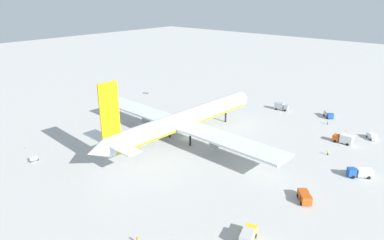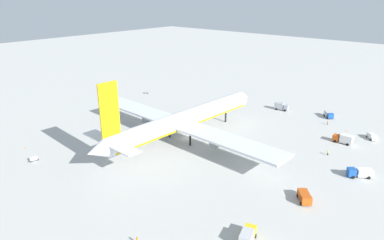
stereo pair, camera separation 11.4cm
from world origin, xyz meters
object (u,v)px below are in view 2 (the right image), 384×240
Objects in this scene: ground_worker_3 at (137,240)px; traffic_cone_0 at (347,130)px; ground_worker_2 at (328,153)px; traffic_cone_1 at (25,147)px; service_van at (372,136)px; service_truck_0 at (304,197)px; baggage_cart_0 at (33,159)px; service_truck_5 at (281,106)px; service_truck_3 at (344,139)px; service_truck_2 at (329,114)px; ground_worker_0 at (328,123)px; service_truck_1 at (248,236)px; baggage_cart_1 at (146,93)px; service_truck_4 at (360,172)px; airliner at (183,120)px.

ground_worker_3 is 3.14× the size of traffic_cone_0.
traffic_cone_1 is (-60.13, 77.32, -0.56)m from ground_worker_2.
service_van reaches higher than ground_worker_3.
service_truck_0 is 1.64× the size of baggage_cart_0.
service_truck_5 reaches higher than traffic_cone_1.
service_van is (10.29, -6.20, -0.66)m from service_truck_3.
service_truck_5 is at bearing 31.89° from service_truck_0.
service_truck_2 reaches higher than ground_worker_0.
service_truck_1 reaches higher than ground_worker_0.
service_van is at bearing -101.74° from traffic_cone_0.
service_truck_1 is 75.84m from traffic_cone_0.
service_truck_5 is at bearing -26.48° from traffic_cone_1.
service_truck_3 is (63.49, 2.18, 0.08)m from service_truck_1.
service_truck_1 is at bearing 173.45° from service_truck_0.
service_truck_0 is at bearing -148.11° from service_truck_5.
baggage_cart_1 is 1.82× the size of ground_worker_3.
service_truck_4 is at bearing -147.49° from ground_worker_0.
service_truck_5 is at bearing -11.64° from airliner.
service_truck_0 is at bearing -27.51° from ground_worker_3.
service_truck_2 is 19.62m from service_truck_5.
traffic_cone_1 is at bearing 110.49° from service_truck_0.
service_truck_2 reaches higher than ground_worker_3.
ground_worker_2 is 3.01× the size of traffic_cone_0.
service_truck_4 reaches higher than traffic_cone_0.
service_truck_5 is at bearing -20.10° from baggage_cart_0.
service_truck_1 is 80.59m from traffic_cone_1.
service_truck_0 is 41.56m from ground_worker_3.
airliner reaches higher than baggage_cart_1.
airliner is at bearing -120.10° from baggage_cart_1.
service_truck_5 is at bearing 78.48° from traffic_cone_0.
service_truck_3 is at bearing -41.65° from baggage_cart_0.
service_truck_3 is 3.70× the size of ground_worker_3.
service_truck_0 is 78.84m from baggage_cart_0.
service_truck_4 reaches higher than service_van.
service_truck_3 is 3.94× the size of ground_worker_0.
traffic_cone_0 is (-10.12, -10.57, -1.11)m from service_truck_2.
baggage_cart_1 is at bearing 47.19° from ground_worker_3.
ground_worker_2 reaches higher than baggage_cart_1.
baggage_cart_0 is 2.07× the size of ground_worker_0.
service_truck_0 is at bearing -6.55° from service_truck_1.
airliner is 56.36m from service_truck_4.
service_truck_3 reaches higher than ground_worker_0.
service_truck_0 is 9.99× the size of traffic_cone_0.
ground_worker_0 is at bearing -2.41° from ground_worker_3.
ground_worker_3 is at bearing 168.08° from ground_worker_2.
service_truck_4 is (21.42, -6.57, 0.13)m from service_truck_0.
baggage_cart_0 is at bearing 139.48° from service_van.
service_truck_1 is at bearing -176.93° from ground_worker_2.
traffic_cone_0 is at bearing -103.27° from ground_worker_0.
service_truck_0 is 70.63m from service_truck_5.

